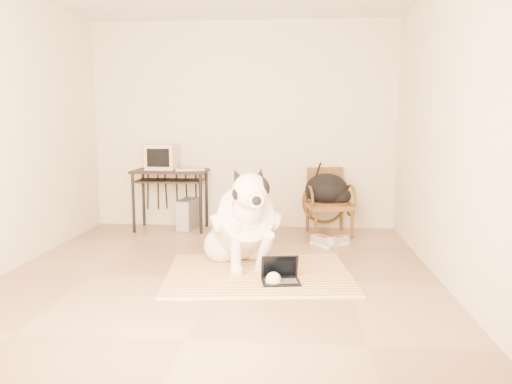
# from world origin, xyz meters

# --- Properties ---
(floor) EXTENTS (4.50, 4.50, 0.00)m
(floor) POSITION_xyz_m (0.00, 0.00, 0.00)
(floor) COLOR #95765B
(floor) RESTS_ON ground
(wall_back) EXTENTS (4.50, 0.00, 4.50)m
(wall_back) POSITION_xyz_m (0.00, 2.25, 1.35)
(wall_back) COLOR beige
(wall_back) RESTS_ON floor
(wall_front) EXTENTS (4.50, 0.00, 4.50)m
(wall_front) POSITION_xyz_m (0.00, -2.25, 1.35)
(wall_front) COLOR beige
(wall_front) RESTS_ON floor
(wall_right) EXTENTS (0.00, 4.50, 4.50)m
(wall_right) POSITION_xyz_m (2.00, 0.00, 1.35)
(wall_right) COLOR beige
(wall_right) RESTS_ON floor
(rug) EXTENTS (1.82, 1.47, 0.02)m
(rug) POSITION_xyz_m (0.37, 0.11, 0.01)
(rug) COLOR orange
(rug) RESTS_ON floor
(dog) EXTENTS (0.80, 1.32, 1.04)m
(dog) POSITION_xyz_m (0.20, 0.33, 0.41)
(dog) COLOR white
(dog) RESTS_ON rug
(laptop) EXTENTS (0.36, 0.29, 0.23)m
(laptop) POSITION_xyz_m (0.58, -0.14, 0.08)
(laptop) COLOR black
(laptop) RESTS_ON rug
(computer_desk) EXTENTS (0.95, 0.54, 0.79)m
(computer_desk) POSITION_xyz_m (-0.92, 1.94, 0.68)
(computer_desk) COLOR black
(computer_desk) RESTS_ON floor
(crt_monitor) EXTENTS (0.38, 0.36, 0.33)m
(crt_monitor) POSITION_xyz_m (-1.03, 1.99, 0.95)
(crt_monitor) COLOR beige
(crt_monitor) RESTS_ON computer_desk
(desk_keyboard) EXTENTS (0.39, 0.25, 0.02)m
(desk_keyboard) POSITION_xyz_m (-0.64, 1.87, 0.80)
(desk_keyboard) COLOR beige
(desk_keyboard) RESTS_ON computer_desk
(pc_tower) EXTENTS (0.23, 0.45, 0.40)m
(pc_tower) POSITION_xyz_m (-0.71, 1.99, 0.20)
(pc_tower) COLOR #515153
(pc_tower) RESTS_ON floor
(rattan_chair) EXTENTS (0.64, 0.63, 0.83)m
(rattan_chair) POSITION_xyz_m (1.11, 1.88, 0.42)
(rattan_chair) COLOR brown
(rattan_chair) RESTS_ON floor
(backpack) EXTENTS (0.57, 0.44, 0.39)m
(backpack) POSITION_xyz_m (1.11, 1.83, 0.56)
(backpack) COLOR black
(backpack) RESTS_ON rattan_chair
(sneaker_left) EXTENTS (0.28, 0.32, 0.11)m
(sneaker_left) POSITION_xyz_m (1.02, 1.26, 0.05)
(sneaker_left) COLOR white
(sneaker_left) RESTS_ON floor
(sneaker_right) EXTENTS (0.27, 0.26, 0.09)m
(sneaker_right) POSITION_xyz_m (1.20, 1.31, 0.04)
(sneaker_right) COLOR white
(sneaker_right) RESTS_ON floor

